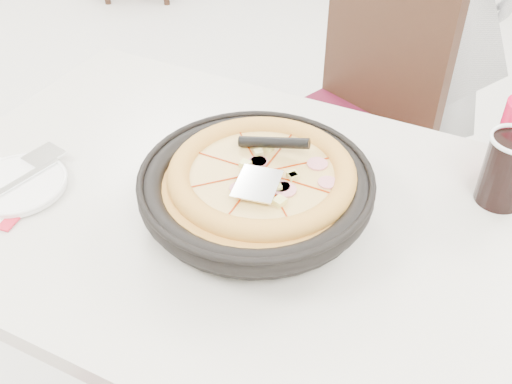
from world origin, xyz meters
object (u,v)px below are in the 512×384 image
at_px(main_table, 241,331).
at_px(pizza_pan, 256,195).
at_px(pizza, 262,182).
at_px(side_plate, 18,185).
at_px(chair_far, 334,136).
at_px(cola_glass, 506,172).

height_order(main_table, pizza_pan, pizza_pan).
xyz_separation_m(pizza, side_plate, (-0.43, -0.16, -0.05)).
relative_size(main_table, chair_far, 1.26).
bearing_deg(main_table, chair_far, 93.26).
bearing_deg(side_plate, main_table, 20.03).
distance_m(chair_far, side_plate, 0.93).
xyz_separation_m(pizza_pan, cola_glass, (0.38, 0.23, 0.02)).
distance_m(pizza_pan, pizza, 0.03).
xyz_separation_m(main_table, cola_glass, (0.42, 0.23, 0.44)).
xyz_separation_m(main_table, pizza_pan, (0.04, -0.01, 0.42)).
bearing_deg(pizza, cola_glass, 29.25).
distance_m(pizza_pan, side_plate, 0.45).
height_order(pizza, side_plate, pizza).
bearing_deg(main_table, side_plate, -159.97).
distance_m(main_table, side_plate, 0.57).
bearing_deg(side_plate, pizza_pan, 17.55).
relative_size(chair_far, cola_glass, 7.31).
bearing_deg(pizza_pan, main_table, 171.67).
distance_m(main_table, pizza, 0.44).
bearing_deg(chair_far, main_table, 115.13).
xyz_separation_m(chair_far, pizza_pan, (0.08, -0.67, 0.32)).
relative_size(pizza_pan, side_plate, 2.14).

